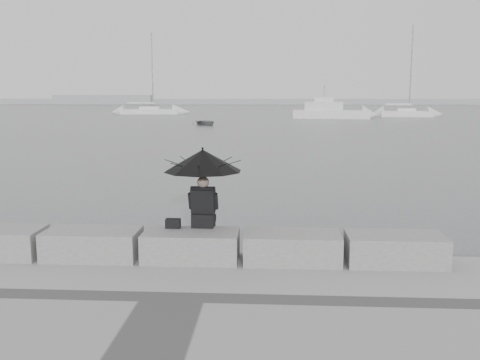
# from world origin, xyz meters

# --- Properties ---
(ground) EXTENTS (360.00, 360.00, 0.00)m
(ground) POSITION_xyz_m (0.00, 0.00, 0.00)
(ground) COLOR #4A4D50
(ground) RESTS_ON ground
(stone_block_left) EXTENTS (1.60, 0.80, 0.50)m
(stone_block_left) POSITION_xyz_m (-1.70, -0.45, 0.75)
(stone_block_left) COLOR slate
(stone_block_left) RESTS_ON promenade
(stone_block_centre) EXTENTS (1.60, 0.80, 0.50)m
(stone_block_centre) POSITION_xyz_m (0.00, -0.45, 0.75)
(stone_block_centre) COLOR slate
(stone_block_centre) RESTS_ON promenade
(stone_block_right) EXTENTS (1.60, 0.80, 0.50)m
(stone_block_right) POSITION_xyz_m (1.70, -0.45, 0.75)
(stone_block_right) COLOR slate
(stone_block_right) RESTS_ON promenade
(stone_block_far_right) EXTENTS (1.60, 0.80, 0.50)m
(stone_block_far_right) POSITION_xyz_m (3.40, -0.45, 0.75)
(stone_block_far_right) COLOR slate
(stone_block_far_right) RESTS_ON promenade
(seated_person) EXTENTS (1.36, 1.36, 1.39)m
(seated_person) POSITION_xyz_m (0.16, -0.07, 2.04)
(seated_person) COLOR black
(seated_person) RESTS_ON stone_block_centre
(bag) EXTENTS (0.25, 0.14, 0.16)m
(bag) POSITION_xyz_m (-0.34, -0.22, 1.08)
(bag) COLOR black
(bag) RESTS_ON stone_block_centre
(distant_landmass) EXTENTS (180.00, 8.00, 2.80)m
(distant_landmass) POSITION_xyz_m (-8.14, 154.51, 0.90)
(distant_landmass) COLOR gray
(distant_landmass) RESTS_ON ground
(sailboat_left) EXTENTS (9.25, 3.00, 12.90)m
(sailboat_left) POSITION_xyz_m (-18.31, 76.32, 0.51)
(sailboat_left) COLOR white
(sailboat_left) RESTS_ON ground
(sailboat_right) EXTENTS (7.28, 2.74, 12.90)m
(sailboat_right) POSITION_xyz_m (20.45, 69.18, 0.53)
(sailboat_right) COLOR white
(sailboat_right) RESTS_ON ground
(motor_cruiser) EXTENTS (10.19, 3.76, 4.50)m
(motor_cruiser) POSITION_xyz_m (9.17, 62.85, 0.89)
(motor_cruiser) COLOR white
(motor_cruiser) RESTS_ON ground
(dinghy) EXTENTS (3.52, 3.11, 0.56)m
(dinghy) POSITION_xyz_m (-5.63, 47.14, 0.28)
(dinghy) COLOR gray
(dinghy) RESTS_ON ground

